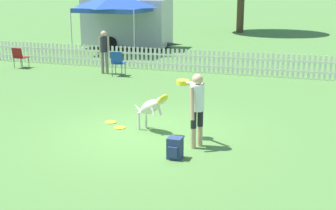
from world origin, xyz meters
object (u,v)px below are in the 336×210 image
object	(u,v)px
canopy_tent_main	(116,2)
leaping_dog	(151,107)
handler_person	(196,101)
spectator_standing	(104,48)
backpack_on_grass	(175,148)
folding_chair_blue_left	(118,61)
equipment_trailer	(128,22)
folding_chair_center	(19,56)
frisbee_near_dog	(111,122)
frisbee_near_handler	(120,128)

from	to	relation	value
canopy_tent_main	leaping_dog	bearing A→B (deg)	-62.23
handler_person	spectator_standing	size ratio (longest dim) A/B	0.97
handler_person	canopy_tent_main	distance (m)	13.34
leaping_dog	backpack_on_grass	xyz separation A→B (m)	(1.01, -1.42, -0.37)
folding_chair_blue_left	equipment_trailer	distance (m)	7.52
equipment_trailer	folding_chair_blue_left	bearing A→B (deg)	-73.62
folding_chair_center	frisbee_near_dog	bearing A→B (deg)	143.83
frisbee_near_handler	equipment_trailer	bearing A→B (deg)	111.99
backpack_on_grass	folding_chair_center	xyz separation A→B (m)	(-8.66, 7.36, 0.28)
frisbee_near_handler	equipment_trailer	world-z (taller)	equipment_trailer
folding_chair_blue_left	canopy_tent_main	world-z (taller)	canopy_tent_main
frisbee_near_handler	equipment_trailer	distance (m)	13.72
frisbee_near_handler	frisbee_near_dog	distance (m)	0.50
folding_chair_center	backpack_on_grass	bearing A→B (deg)	144.26
backpack_on_grass	spectator_standing	xyz separation A→B (m)	(-5.01, 7.38, 0.74)
frisbee_near_handler	backpack_on_grass	distance (m)	2.31
backpack_on_grass	folding_chair_center	bearing A→B (deg)	139.65
equipment_trailer	folding_chair_center	bearing A→B (deg)	-108.18
handler_person	equipment_trailer	size ratio (longest dim) A/B	0.30
leaping_dog	frisbee_near_dog	size ratio (longest dim) A/B	3.83
frisbee_near_dog	folding_chair_blue_left	bearing A→B (deg)	112.25
canopy_tent_main	spectator_standing	distance (m)	5.26
canopy_tent_main	spectator_standing	bearing A→B (deg)	-70.87
frisbee_near_handler	equipment_trailer	xyz separation A→B (m)	(-5.12, 12.67, 1.28)
leaping_dog	canopy_tent_main	distance (m)	12.27
backpack_on_grass	equipment_trailer	xyz separation A→B (m)	(-6.91, 14.11, 1.08)
handler_person	leaping_dog	bearing A→B (deg)	90.82
spectator_standing	leaping_dog	bearing A→B (deg)	126.41
folding_chair_blue_left	handler_person	bearing A→B (deg)	121.62
backpack_on_grass	folding_chair_center	distance (m)	11.37
folding_chair_blue_left	folding_chair_center	bearing A→B (deg)	-7.95
folding_chair_center	canopy_tent_main	size ratio (longest dim) A/B	0.27
frisbee_near_dog	canopy_tent_main	distance (m)	11.57
folding_chair_center	spectator_standing	distance (m)	3.68
folding_chair_blue_left	equipment_trailer	size ratio (longest dim) A/B	0.18
folding_chair_blue_left	frisbee_near_dog	bearing A→B (deg)	108.03
frisbee_near_dog	canopy_tent_main	size ratio (longest dim) A/B	0.09
folding_chair_center	equipment_trailer	bearing A→B (deg)	-99.95
leaping_dog	frisbee_near_dog	bearing A→B (deg)	-78.10
leaping_dog	frisbee_near_handler	world-z (taller)	leaping_dog
canopy_tent_main	equipment_trailer	distance (m)	2.25
folding_chair_blue_left	frisbee_near_handler	bearing A→B (deg)	110.17
frisbee_near_dog	spectator_standing	size ratio (longest dim) A/B	0.17
handler_person	frisbee_near_dog	bearing A→B (deg)	96.06
handler_person	frisbee_near_handler	world-z (taller)	handler_person
folding_chair_center	equipment_trailer	xyz separation A→B (m)	(1.75, 6.75, 0.80)
leaping_dog	frisbee_near_dog	distance (m)	1.34
leaping_dog	canopy_tent_main	size ratio (longest dim) A/B	0.34
leaping_dog	canopy_tent_main	bearing A→B (deg)	-124.00
backpack_on_grass	folding_chair_blue_left	xyz separation A→B (m)	(-4.35, 7.08, 0.34)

